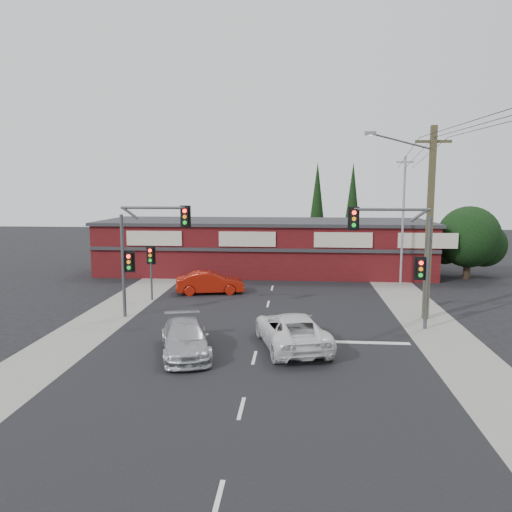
# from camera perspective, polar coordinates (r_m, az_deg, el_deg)

# --- Properties ---
(ground) EXTENTS (120.00, 120.00, 0.00)m
(ground) POSITION_cam_1_polar(r_m,az_deg,el_deg) (24.47, 0.61, -8.54)
(ground) COLOR black
(ground) RESTS_ON ground
(road_strip) EXTENTS (14.00, 70.00, 0.01)m
(road_strip) POSITION_cam_1_polar(r_m,az_deg,el_deg) (29.29, 1.33, -5.75)
(road_strip) COLOR black
(road_strip) RESTS_ON ground
(verge_left) EXTENTS (3.00, 70.00, 0.02)m
(verge_left) POSITION_cam_1_polar(r_m,az_deg,el_deg) (30.97, -14.64, -5.25)
(verge_left) COLOR gray
(verge_left) RESTS_ON ground
(verge_right) EXTENTS (3.00, 70.00, 0.02)m
(verge_right) POSITION_cam_1_polar(r_m,az_deg,el_deg) (30.02, 17.83, -5.79)
(verge_right) COLOR gray
(verge_right) RESTS_ON ground
(stop_line) EXTENTS (6.50, 0.35, 0.01)m
(stop_line) POSITION_cam_1_polar(r_m,az_deg,el_deg) (23.05, 9.17, -9.66)
(stop_line) COLOR silver
(stop_line) RESTS_ON ground
(white_suv) EXTENTS (3.79, 5.89, 1.51)m
(white_suv) POSITION_cam_1_polar(r_m,az_deg,el_deg) (21.97, 4.08, -8.44)
(white_suv) COLOR white
(white_suv) RESTS_ON ground
(silver_suv) EXTENTS (3.12, 5.01, 1.35)m
(silver_suv) POSITION_cam_1_polar(r_m,az_deg,el_deg) (21.22, -8.10, -9.31)
(silver_suv) COLOR #B0B2B6
(silver_suv) RESTS_ON ground
(red_sedan) EXTENTS (4.62, 2.42, 1.45)m
(red_sedan) POSITION_cam_1_polar(r_m,az_deg,el_deg) (32.72, -5.28, -3.04)
(red_sedan) COLOR #9F1709
(red_sedan) RESTS_ON ground
(lane_dashes) EXTENTS (0.12, 62.75, 0.01)m
(lane_dashes) POSITION_cam_1_polar(r_m,az_deg,el_deg) (36.68, 2.05, -2.94)
(lane_dashes) COLOR silver
(lane_dashes) RESTS_ON ground
(shop_building) EXTENTS (27.30, 8.40, 4.22)m
(shop_building) POSITION_cam_1_polar(r_m,az_deg,el_deg) (40.76, 0.97, 1.18)
(shop_building) COLOR #470E11
(shop_building) RESTS_ON ground
(tree_cluster) EXTENTS (5.90, 5.10, 5.50)m
(tree_cluster) POSITION_cam_1_polar(r_m,az_deg,el_deg) (41.16, 23.17, 1.67)
(tree_cluster) COLOR #2D2116
(tree_cluster) RESTS_ON ground
(conifer_near) EXTENTS (1.80, 1.80, 9.25)m
(conifer_near) POSITION_cam_1_polar(r_m,az_deg,el_deg) (47.46, 7.00, 6.13)
(conifer_near) COLOR #2D2116
(conifer_near) RESTS_ON ground
(conifer_far) EXTENTS (1.80, 1.80, 9.25)m
(conifer_far) POSITION_cam_1_polar(r_m,az_deg,el_deg) (49.71, 10.97, 6.12)
(conifer_far) COLOR #2D2116
(conifer_far) RESTS_ON ground
(traffic_mast_left) EXTENTS (3.77, 0.27, 5.97)m
(traffic_mast_left) POSITION_cam_1_polar(r_m,az_deg,el_deg) (26.85, -12.87, 1.30)
(traffic_mast_left) COLOR #47494C
(traffic_mast_left) RESTS_ON ground
(traffic_mast_right) EXTENTS (3.96, 0.27, 5.97)m
(traffic_mast_right) POSITION_cam_1_polar(r_m,az_deg,el_deg) (25.13, 16.61, 0.76)
(traffic_mast_right) COLOR #47494C
(traffic_mast_right) RESTS_ON ground
(pedestal_signal) EXTENTS (0.55, 0.27, 3.38)m
(pedestal_signal) POSITION_cam_1_polar(r_m,az_deg,el_deg) (31.06, -11.92, -0.62)
(pedestal_signal) COLOR #47494C
(pedestal_signal) RESTS_ON ground
(utility_pole) EXTENTS (4.38, 0.59, 10.00)m
(utility_pole) POSITION_cam_1_polar(r_m,az_deg,el_deg) (27.26, 18.98, 4.26)
(utility_pole) COLOR #4D482B
(utility_pole) RESTS_ON ground
(steel_pole) EXTENTS (1.20, 0.16, 9.00)m
(steel_pole) POSITION_cam_1_polar(r_m,az_deg,el_deg) (36.22, 16.45, 4.08)
(steel_pole) COLOR gray
(steel_pole) RESTS_ON ground
(power_lines) EXTENTS (2.01, 29.00, 1.22)m
(power_lines) POSITION_cam_1_polar(r_m,az_deg,el_deg) (22.10, 23.21, 12.76)
(power_lines) COLOR black
(power_lines) RESTS_ON ground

